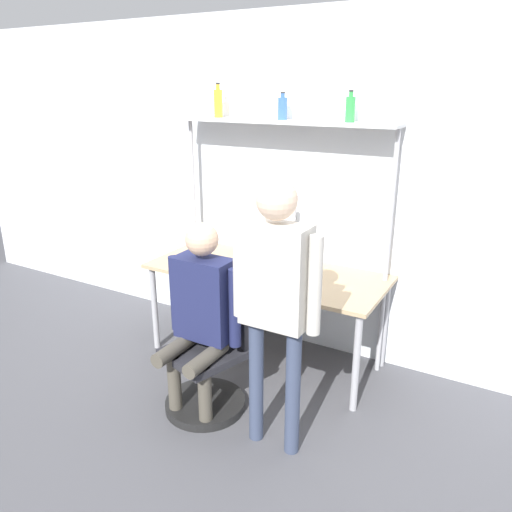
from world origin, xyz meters
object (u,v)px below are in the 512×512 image
object	(u,v)px
bottle_green	(350,109)
monitor	(265,225)
cell_phone	(276,285)
person_seated	(201,306)
office_chair	(209,371)
bottle_amber	(218,103)
person_standing	(276,286)
bottle_blue	(283,108)
laptop	(250,268)

from	to	relation	value
bottle_green	monitor	bearing A→B (deg)	178.17
cell_phone	person_seated	bearing A→B (deg)	-112.99
office_chair	bottle_amber	size ratio (longest dim) A/B	3.36
bottle_green	person_standing	bearing A→B (deg)	-88.15
bottle_blue	monitor	bearing A→B (deg)	171.92
office_chair	person_seated	distance (m)	0.51
office_chair	person_seated	world-z (taller)	person_seated
bottle_blue	bottle_green	xyz separation A→B (m)	(0.53, 0.00, 0.01)
laptop	person_standing	size ratio (longest dim) A/B	0.20
office_chair	bottle_green	bearing A→B (deg)	62.56
laptop	person_standing	distance (m)	0.99
laptop	bottle_amber	world-z (taller)	bottle_amber
office_chair	person_standing	distance (m)	1.00
monitor	cell_phone	world-z (taller)	monitor
cell_phone	person_seated	size ratio (longest dim) A/B	0.11
bottle_amber	bottle_blue	world-z (taller)	bottle_amber
person_standing	bottle_green	xyz separation A→B (m)	(-0.04, 1.18, 0.91)
laptop	office_chair	size ratio (longest dim) A/B	0.36
monitor	person_standing	bearing A→B (deg)	-58.86
person_standing	bottle_blue	xyz separation A→B (m)	(-0.57, 1.18, 0.91)
laptop	bottle_amber	bearing A→B (deg)	141.55
cell_phone	office_chair	size ratio (longest dim) A/B	0.17
person_standing	office_chair	bearing A→B (deg)	166.97
person_seated	person_standing	world-z (taller)	person_standing
cell_phone	laptop	bearing A→B (deg)	164.80
person_seated	bottle_blue	bearing A→B (deg)	88.85
monitor	person_standing	size ratio (longest dim) A/B	0.32
cell_phone	person_standing	distance (m)	0.82
person_seated	person_standing	xyz separation A→B (m)	(0.59, -0.09, 0.30)
cell_phone	person_standing	world-z (taller)	person_standing
monitor	person_standing	distance (m)	1.40
cell_phone	bottle_blue	size ratio (longest dim) A/B	0.74
person_standing	bottle_amber	bearing A→B (deg)	134.38
laptop	bottle_amber	xyz separation A→B (m)	(-0.54, 0.43, 1.18)
monitor	laptop	world-z (taller)	monitor
office_chair	person_standing	xyz separation A→B (m)	(0.58, -0.13, 0.81)
office_chair	cell_phone	bearing A→B (deg)	66.37
office_chair	person_seated	xyz separation A→B (m)	(-0.01, -0.05, 0.51)
laptop	person_standing	world-z (taller)	person_standing
laptop	bottle_blue	world-z (taller)	bottle_blue
monitor	bottle_green	bearing A→B (deg)	-1.83
office_chair	bottle_green	size ratio (longest dim) A/B	4.15
office_chair	bottle_amber	bearing A→B (deg)	118.74
office_chair	bottle_blue	size ratio (longest dim) A/B	4.46
monitor	laptop	distance (m)	0.51
monitor	laptop	bearing A→B (deg)	-75.51
office_chair	bottle_green	world-z (taller)	bottle_green
person_seated	person_standing	bearing A→B (deg)	-8.45
person_standing	bottle_amber	world-z (taller)	bottle_amber
bottle_green	bottle_amber	bearing A→B (deg)	180.00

